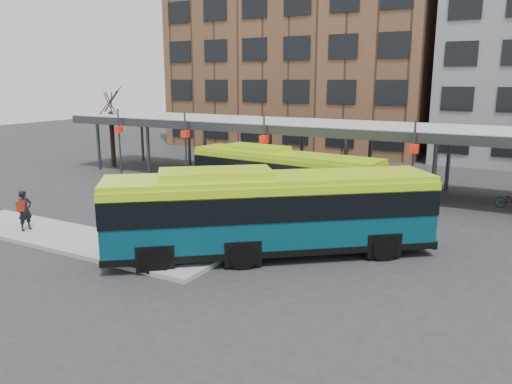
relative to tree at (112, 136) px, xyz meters
name	(u,v)px	position (x,y,z in m)	size (l,w,h in m)	color
ground	(220,242)	(18.00, -12.00, -2.43)	(120.00, 120.00, 0.00)	#28282B
boarding_island	(76,239)	(12.50, -15.00, -2.34)	(14.00, 3.00, 0.18)	gray
canopy	(328,127)	(17.94, 0.87, 1.47)	(40.00, 6.53, 4.80)	#999B9E
tree	(112,136)	(0.00, 0.00, 0.00)	(1.64, 1.64, 5.60)	black
building_brick	(306,38)	(8.00, 20.00, 8.57)	(26.00, 14.00, 22.00)	brown
bus_front	(269,211)	(20.65, -12.47, -0.59)	(11.77, 10.12, 3.54)	#063C4B
bus_rear	(283,174)	(17.25, -4.21, -0.80)	(11.55, 3.59, 3.13)	#063C4B
pedestrian	(25,210)	(9.68, -15.32, -1.31)	(0.47, 0.70, 1.85)	black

